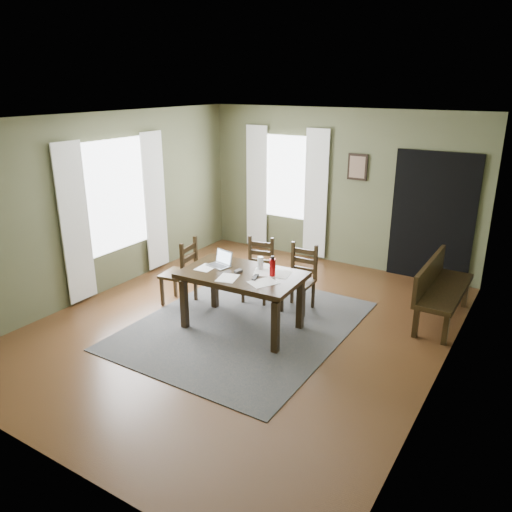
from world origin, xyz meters
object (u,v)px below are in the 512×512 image
Objects in this scene: chair_end at (181,273)px; chair_back_left at (258,270)px; dining_table at (242,280)px; water_bottle at (272,267)px; bench at (439,285)px; chair_back_right at (300,279)px; laptop at (221,262)px.

chair_end is 1.07× the size of chair_back_left.
dining_table is 1.60× the size of chair_end.
bench is at bearing 40.60° from water_bottle.
chair_end is at bearing 177.81° from water_bottle.
dining_table is 6.01× the size of water_bottle.
chair_back_right is at bearing -12.59° from chair_back_left.
dining_table is 0.46m from water_bottle.
chair_back_left is 3.50× the size of water_bottle.
chair_back_left reaches higher than dining_table.
chair_back_right is at bearing 65.23° from dining_table.
chair_end reaches higher than bench.
water_bottle is at bearing 130.60° from bench.
chair_back_right is 0.62× the size of bench.
water_bottle reaches higher than chair_back_right.
water_bottle is at bearing -91.14° from chair_back_right.
bench is (2.44, 0.69, 0.05)m from chair_back_left.
chair_back_right is 3.55× the size of water_bottle.
water_bottle is (0.77, 0.03, 0.07)m from laptop.
dining_table is at bearing 0.07° from laptop.
bench is 2.32m from water_bottle.
chair_back_right is 2.81× the size of laptop.
dining_table is 2.67m from bench.
dining_table is 1.69× the size of chair_back_right.
chair_end is at bearing -152.23° from chair_back_left.
chair_back_right is 1.19m from laptop.
laptop is at bearing -134.35° from chair_back_right.
chair_back_right is 0.92m from water_bottle.
chair_end is 1.71m from chair_back_right.
chair_back_right is at bearing 111.16° from bench.
bench is at bearing 104.97° from chair_end.
chair_end is 1.06× the size of chair_back_right.
water_bottle is at bearing -62.16° from chair_back_left.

